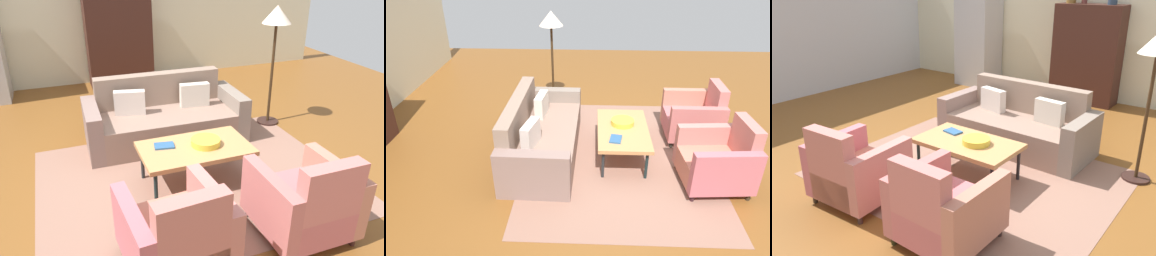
# 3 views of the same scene
# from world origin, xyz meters

# --- Properties ---
(ground_plane) EXTENTS (10.93, 10.93, 0.00)m
(ground_plane) POSITION_xyz_m (0.00, 0.00, 0.00)
(ground_plane) COLOR brown
(area_rug) EXTENTS (3.40, 2.60, 0.01)m
(area_rug) POSITION_xyz_m (0.14, -0.20, 0.00)
(area_rug) COLOR #8D6554
(area_rug) RESTS_ON ground
(couch) EXTENTS (2.12, 0.95, 0.86)m
(couch) POSITION_xyz_m (0.14, 0.94, 0.29)
(couch) COLOR #886B5C
(couch) RESTS_ON ground
(coffee_table) EXTENTS (1.20, 0.70, 0.45)m
(coffee_table) POSITION_xyz_m (0.14, -0.25, 0.41)
(coffee_table) COLOR black
(coffee_table) RESTS_ON ground
(armchair_left) EXTENTS (0.85, 0.85, 0.88)m
(armchair_left) POSITION_xyz_m (-0.45, -1.41, 0.34)
(armchair_left) COLOR #321A1E
(armchair_left) RESTS_ON ground
(armchair_right) EXTENTS (0.80, 0.80, 0.88)m
(armchair_right) POSITION_xyz_m (0.74, -1.41, 0.34)
(armchair_right) COLOR #28271F
(armchair_right) RESTS_ON ground
(fruit_bowl) EXTENTS (0.32, 0.32, 0.07)m
(fruit_bowl) POSITION_xyz_m (0.27, -0.25, 0.48)
(fruit_bowl) COLOR gold
(fruit_bowl) RESTS_ON coffee_table
(book_stack) EXTENTS (0.24, 0.18, 0.02)m
(book_stack) POSITION_xyz_m (-0.17, -0.13, 0.46)
(book_stack) COLOR #2A5483
(book_stack) RESTS_ON coffee_table
(floor_lamp) EXTENTS (0.40, 0.40, 1.72)m
(floor_lamp) POSITION_xyz_m (1.78, 0.89, 1.44)
(floor_lamp) COLOR #301C18
(floor_lamp) RESTS_ON ground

